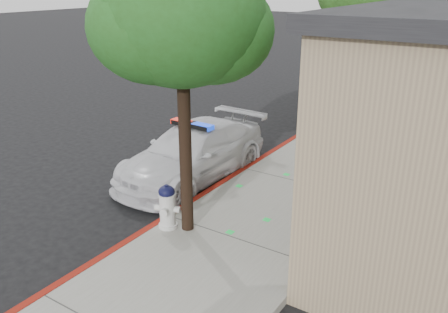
% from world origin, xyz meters
% --- Properties ---
extents(ground, '(120.00, 120.00, 0.00)m').
position_xyz_m(ground, '(0.00, 0.00, 0.00)').
color(ground, black).
rests_on(ground, ground).
extents(sidewalk, '(3.20, 60.00, 0.15)m').
position_xyz_m(sidewalk, '(1.60, 3.00, 0.07)').
color(sidewalk, gray).
rests_on(sidewalk, ground).
extents(red_curb, '(0.14, 60.00, 0.16)m').
position_xyz_m(red_curb, '(0.06, 3.00, 0.08)').
color(red_curb, '#9B2210').
rests_on(red_curb, ground).
extents(police_car, '(2.01, 4.58, 1.43)m').
position_xyz_m(police_car, '(-0.90, 2.13, 0.66)').
color(police_car, white).
rests_on(police_car, ground).
extents(fire_hydrant, '(0.50, 0.44, 0.88)m').
position_xyz_m(fire_hydrant, '(0.35, -0.36, 0.59)').
color(fire_hydrant, silver).
rests_on(fire_hydrant, sidewalk).
extents(street_tree_near, '(2.80, 2.85, 5.12)m').
position_xyz_m(street_tree_near, '(0.71, -0.19, 3.97)').
color(street_tree_near, black).
rests_on(street_tree_near, sidewalk).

